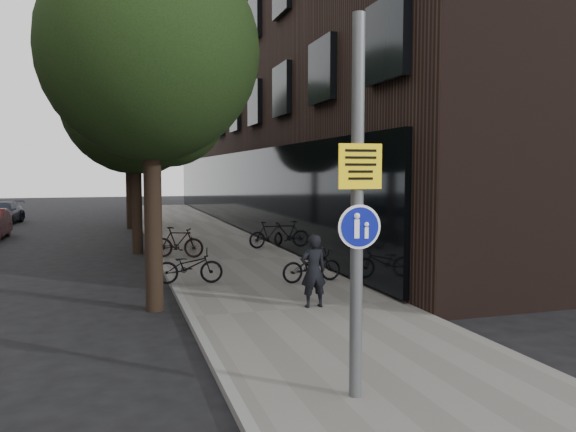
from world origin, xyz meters
name	(u,v)px	position (x,y,z in m)	size (l,w,h in m)	color
ground	(360,370)	(0.00, 0.00, 0.00)	(120.00, 120.00, 0.00)	black
sidewalk	(235,261)	(0.25, 10.00, 0.06)	(4.50, 60.00, 0.12)	#65635D
curb_edge	(162,264)	(-2.00, 10.00, 0.07)	(0.15, 60.00, 0.13)	slate
building_right_dark_brick	(336,60)	(8.50, 22.00, 9.00)	(12.00, 40.00, 18.00)	black
street_tree_near	(153,62)	(-2.53, 4.64, 5.11)	(4.40, 4.40, 7.50)	black
street_tree_mid	(137,107)	(-2.53, 13.14, 5.11)	(5.00, 5.00, 7.80)	black
street_tree_far	(130,127)	(-2.53, 22.14, 5.11)	(5.00, 5.00, 7.80)	black
signpost	(357,207)	(-0.57, -1.09, 2.45)	(0.53, 0.15, 4.62)	#595B5E
pedestrian	(313,271)	(0.48, 3.35, 0.87)	(0.55, 0.36, 1.50)	black
parked_bike_facade_near	(312,265)	(1.34, 5.85, 0.54)	(0.55, 1.58, 0.83)	black
parked_bike_facade_far	(270,235)	(2.00, 12.22, 0.60)	(0.45, 1.60, 0.96)	black
parked_bike_curb_near	(189,266)	(-1.62, 6.56, 0.55)	(0.57, 1.64, 0.86)	black
parked_bike_curb_far	(178,242)	(-1.42, 10.87, 0.62)	(0.47, 1.65, 0.99)	black
parked_car_far	(1,213)	(-9.29, 26.72, 0.61)	(1.72, 4.23, 1.23)	black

